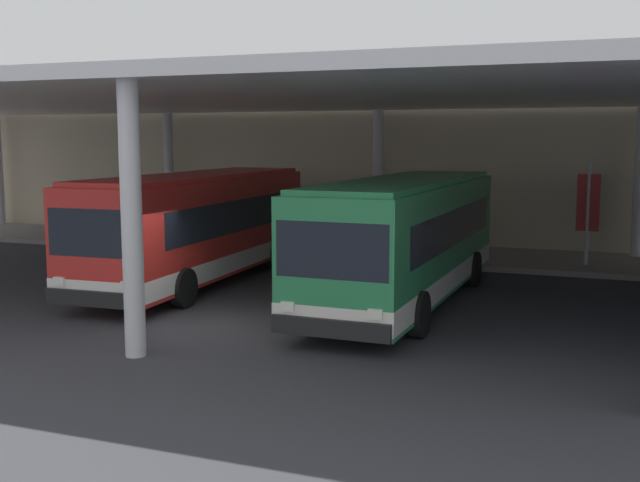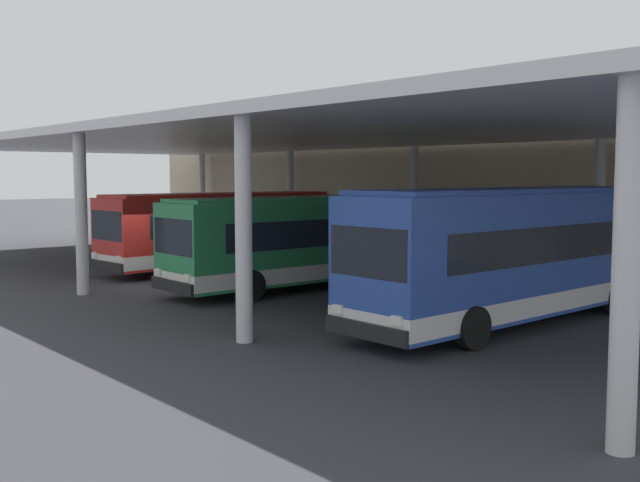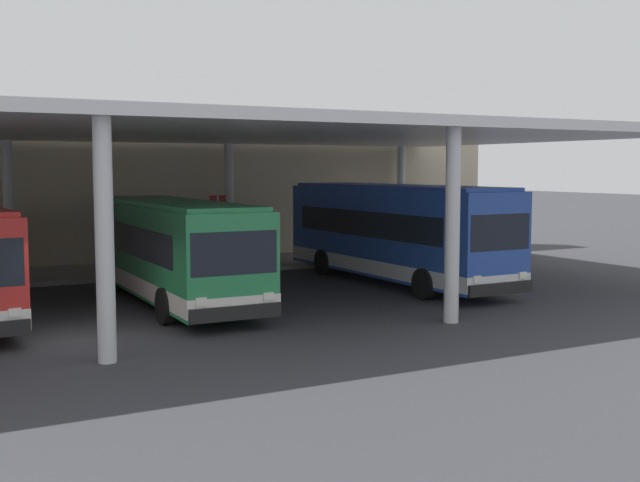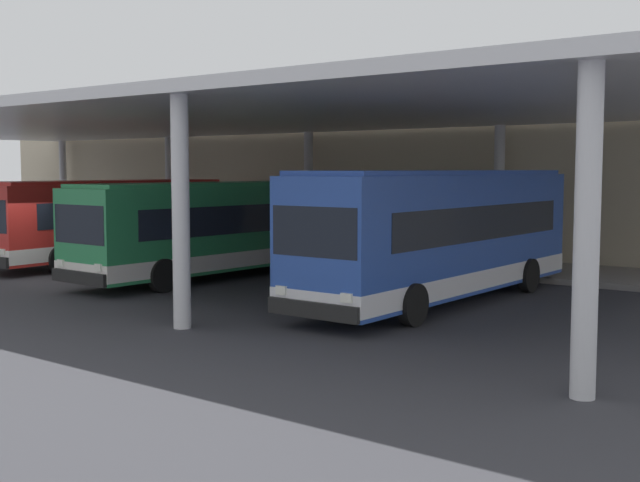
# 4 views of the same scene
# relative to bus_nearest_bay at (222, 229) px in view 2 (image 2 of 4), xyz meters

# --- Properties ---
(ground_plane) EXTENTS (200.00, 200.00, 0.00)m
(ground_plane) POSITION_rel_bus_nearest_bay_xyz_m (2.74, -4.70, -1.66)
(ground_plane) COLOR #333338
(platform_kerb) EXTENTS (42.00, 4.50, 0.18)m
(platform_kerb) POSITION_rel_bus_nearest_bay_xyz_m (2.74, 7.05, -1.57)
(platform_kerb) COLOR gray
(platform_kerb) RESTS_ON ground
(station_building_facade) EXTENTS (48.00, 1.60, 6.87)m
(station_building_facade) POSITION_rel_bus_nearest_bay_xyz_m (2.74, 10.30, 1.78)
(station_building_facade) COLOR #C1B293
(station_building_facade) RESTS_ON ground
(canopy_shelter) EXTENTS (40.00, 17.00, 5.55)m
(canopy_shelter) POSITION_rel_bus_nearest_bay_xyz_m (2.74, 0.80, 3.63)
(canopy_shelter) COLOR silver
(canopy_shelter) RESTS_ON ground
(bus_nearest_bay) EXTENTS (3.05, 10.63, 3.17)m
(bus_nearest_bay) POSITION_rel_bus_nearest_bay_xyz_m (0.00, 0.00, 0.00)
(bus_nearest_bay) COLOR red
(bus_nearest_bay) RESTS_ON ground
(bus_second_bay) EXTENTS (2.83, 10.56, 3.17)m
(bus_second_bay) POSITION_rel_bus_nearest_bay_xyz_m (6.33, -0.63, 0.00)
(bus_second_bay) COLOR #28844C
(bus_second_bay) RESTS_ON ground
(bus_middle_bay) EXTENTS (2.83, 11.36, 3.57)m
(bus_middle_bay) POSITION_rel_bus_nearest_bay_xyz_m (14.73, -0.32, 0.19)
(bus_middle_bay) COLOR #284CA8
(bus_middle_bay) RESTS_ON ground
(bench_waiting) EXTENTS (1.80, 0.45, 0.92)m
(bench_waiting) POSITION_rel_bus_nearest_bay_xyz_m (-3.56, 7.12, -0.99)
(bench_waiting) COLOR #383D47
(bench_waiting) RESTS_ON platform_kerb
(trash_bin) EXTENTS (0.52, 0.52, 0.98)m
(trash_bin) POSITION_rel_bus_nearest_bay_xyz_m (-6.78, 6.77, -0.98)
(trash_bin) COLOR maroon
(trash_bin) RESTS_ON platform_kerb
(banner_sign) EXTENTS (0.70, 0.12, 3.20)m
(banner_sign) POSITION_rel_bus_nearest_bay_xyz_m (10.45, 6.24, 0.32)
(banner_sign) COLOR #B2B2B7
(banner_sign) RESTS_ON platform_kerb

